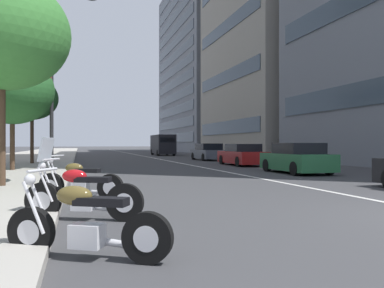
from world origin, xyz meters
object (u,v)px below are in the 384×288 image
at_px(motorcycle_far_end_row, 85,226).
at_px(street_tree_by_lamp_post, 32,98).
at_px(car_approaching_light, 297,159).
at_px(street_lamp_with_banners, 58,63).
at_px(motorcycle_under_tarp, 81,195).
at_px(car_lead_in_lane, 242,155).
at_px(delivery_van_ahead, 163,144).
at_px(car_far_down_avenue, 208,152).
at_px(street_tree_mid_sidewalk, 12,90).
at_px(street_tree_far_plaza, 2,33).
at_px(motorcycle_nearest_camera, 80,183).

xyz_separation_m(motorcycle_far_end_row, street_tree_by_lamp_post, (22.03, 2.94, 3.86)).
distance_m(car_approaching_light, street_tree_by_lamp_post, 16.86).
relative_size(car_approaching_light, street_lamp_with_banners, 0.48).
distance_m(motorcycle_under_tarp, car_lead_in_lane, 18.87).
relative_size(street_lamp_with_banners, street_tree_by_lamp_post, 1.59).
distance_m(delivery_van_ahead, street_tree_by_lamp_post, 23.66).
bearing_deg(car_lead_in_lane, car_far_down_avenue, -1.72).
height_order(street_tree_mid_sidewalk, street_tree_by_lamp_post, street_tree_by_lamp_post).
distance_m(street_lamp_with_banners, street_tree_mid_sidewalk, 2.49).
xyz_separation_m(motorcycle_under_tarp, street_tree_far_plaza, (5.31, 2.23, 4.19)).
relative_size(motorcycle_under_tarp, delivery_van_ahead, 0.34).
height_order(delivery_van_ahead, street_tree_mid_sidewalk, street_tree_mid_sidewalk).
bearing_deg(motorcycle_under_tarp, street_tree_far_plaza, -43.25).
bearing_deg(motorcycle_under_tarp, car_far_down_avenue, -89.45).
bearing_deg(street_tree_far_plaza, car_lead_in_lane, -48.97).
bearing_deg(street_tree_mid_sidewalk, motorcycle_under_tarp, -166.57).
xyz_separation_m(street_tree_mid_sidewalk, street_tree_by_lamp_post, (6.66, -0.16, 0.34)).
relative_size(delivery_van_ahead, street_lamp_with_banners, 0.70).
bearing_deg(car_lead_in_lane, street_tree_by_lamp_post, 75.96).
relative_size(motorcycle_far_end_row, motorcycle_nearest_camera, 0.94).
bearing_deg(street_tree_far_plaza, street_tree_mid_sidewalk, 6.32).
bearing_deg(car_far_down_avenue, motorcycle_nearest_camera, 152.29).
bearing_deg(car_far_down_avenue, motorcycle_under_tarp, 154.89).
bearing_deg(motorcycle_nearest_camera, street_tree_far_plaza, -21.36).
distance_m(motorcycle_nearest_camera, street_tree_by_lamp_post, 17.51).
distance_m(motorcycle_nearest_camera, street_lamp_with_banners, 11.53).
xyz_separation_m(motorcycle_nearest_camera, delivery_van_ahead, (36.63, -9.73, 0.89)).
bearing_deg(street_tree_by_lamp_post, motorcycle_under_tarp, -171.51).
bearing_deg(car_approaching_light, street_lamp_with_banners, 70.92).
relative_size(motorcycle_under_tarp, car_lead_in_lane, 0.46).
bearing_deg(car_approaching_light, car_far_down_avenue, -1.24).
height_order(street_lamp_with_banners, street_tree_far_plaza, street_lamp_with_banners).
height_order(motorcycle_nearest_camera, street_tree_by_lamp_post, street_tree_by_lamp_post).
height_order(motorcycle_far_end_row, motorcycle_nearest_camera, motorcycle_nearest_camera).
xyz_separation_m(delivery_van_ahead, street_lamp_with_banners, (-26.25, 10.73, 4.03)).
bearing_deg(car_approaching_light, street_tree_mid_sidewalk, 74.77).
height_order(motorcycle_far_end_row, car_approaching_light, car_approaching_light).
bearing_deg(motorcycle_under_tarp, street_tree_mid_sidewalk, -52.63).
xyz_separation_m(car_lead_in_lane, street_tree_far_plaza, (-10.67, 12.27, 4.00)).
bearing_deg(car_approaching_light, motorcycle_nearest_camera, 124.09).
height_order(motorcycle_nearest_camera, street_lamp_with_banners, street_lamp_with_banners).
distance_m(motorcycle_far_end_row, street_tree_mid_sidewalk, 16.07).
bearing_deg(street_lamp_with_banners, street_tree_mid_sidewalk, 95.92).
xyz_separation_m(motorcycle_under_tarp, street_tree_by_lamp_post, (19.51, 2.91, 3.82)).
relative_size(street_tree_far_plaza, street_tree_mid_sidewalk, 1.14).
xyz_separation_m(motorcycle_nearest_camera, street_tree_by_lamp_post, (16.84, 2.88, 3.85)).
height_order(car_lead_in_lane, car_far_down_avenue, car_far_down_avenue).
bearing_deg(motorcycle_nearest_camera, car_lead_in_lane, -98.33).
xyz_separation_m(motorcycle_under_tarp, motorcycle_nearest_camera, (2.67, 0.03, -0.03)).
bearing_deg(car_lead_in_lane, motorcycle_under_tarp, 149.08).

